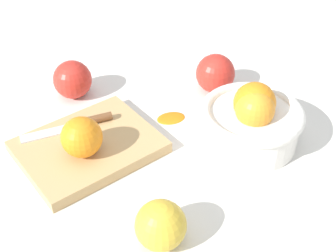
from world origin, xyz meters
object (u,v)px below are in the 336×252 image
cutting_board (89,147)px  orange_on_board (82,138)px  apple_back_right (161,225)px  apple_front_left (215,73)px  bowl (251,120)px  apple_front_right (73,80)px  knife (80,124)px

cutting_board → orange_on_board: orange_on_board is taller
apple_back_right → apple_front_left: size_ratio=0.91×
bowl → apple_front_right: 0.34m
bowl → orange_on_board: 0.27m
apple_back_right → apple_front_right: apple_front_right is taller
apple_back_right → apple_front_left: bearing=-139.2°
apple_back_right → apple_front_left: apple_front_left is taller
bowl → cutting_board: 0.27m
apple_front_right → bowl: bearing=123.1°
bowl → apple_front_left: bearing=-107.1°
orange_on_board → apple_front_right: bearing=-109.3°
knife → cutting_board: bearing=80.6°
orange_on_board → apple_front_left: (-0.30, -0.05, -0.01)m
apple_back_right → apple_front_left: (-0.28, -0.25, 0.00)m
orange_on_board → apple_back_right: bearing=94.8°
apple_front_left → cutting_board: bearing=5.6°
bowl → apple_back_right: (0.24, 0.09, -0.01)m
apple_front_left → apple_front_right: 0.27m
cutting_board → knife: bearing=-99.4°
orange_on_board → apple_front_right: orange_on_board is taller
orange_on_board → knife: orange_on_board is taller
orange_on_board → apple_back_right: 0.20m
cutting_board → knife: size_ratio=1.38×
apple_back_right → apple_front_right: bearing=-97.2°
bowl → apple_back_right: bearing=21.1°
cutting_board → orange_on_board: bearing=54.1°
bowl → cutting_board: bowl is taller
knife → apple_back_right: bearing=88.4°
bowl → apple_front_right: (0.19, -0.29, -0.01)m
knife → apple_front_left: 0.28m
cutting_board → apple_back_right: apple_back_right is taller
knife → apple_front_right: 0.12m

